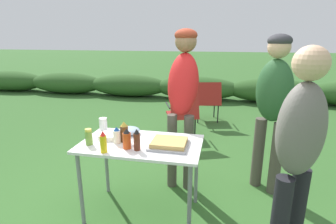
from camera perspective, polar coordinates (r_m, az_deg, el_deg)
name	(u,v)px	position (r m, az deg, el deg)	size (l,w,h in m)	color
ground_plane	(143,212)	(2.79, -5.45, -20.82)	(60.00, 60.00, 0.00)	#336028
shrub_hedge	(197,88)	(7.33, 6.23, 5.23)	(14.40, 0.90, 0.62)	#2D5623
folding_table	(141,150)	(2.45, -5.86, -8.32)	(1.10, 0.64, 0.74)	white
food_tray	(169,144)	(2.33, 0.27, -6.88)	(0.34, 0.30, 0.06)	#9E9EA3
plate_stack	(109,136)	(2.57, -12.82, -5.11)	(0.21, 0.21, 0.04)	white
mixing_bowl	(129,131)	(2.64, -8.41, -4.03)	(0.21, 0.21, 0.07)	#99B2CC
paper_cup_stack	(103,124)	(2.77, -13.92, -2.62)	(0.08, 0.08, 0.13)	white
beer_bottle	(124,132)	(2.44, -9.50, -4.33)	(0.07, 0.07, 0.19)	brown
mayo_bottle	(117,135)	(2.43, -11.08, -5.01)	(0.07, 0.07, 0.15)	silver
relish_jar	(89,137)	(2.45, -16.86, -5.23)	(0.06, 0.06, 0.15)	olive
bbq_sauce_bottle	(137,140)	(2.24, -6.79, -6.08)	(0.06, 0.06, 0.19)	#562314
mustard_bottle	(103,142)	(2.25, -13.90, -6.41)	(0.06, 0.06, 0.19)	yellow
hot_sauce_bottle	(127,139)	(2.29, -8.95, -5.84)	(0.07, 0.07, 0.18)	#CC4214
standing_person_in_gray_fleece	(183,88)	(2.88, 3.32, 5.30)	(0.35, 0.50, 1.76)	#4C473D
standing_person_in_navy_coat	(273,99)	(2.94, 21.94, 2.69)	(0.48, 0.46, 1.70)	#4C473D
standing_person_with_beanie	(298,147)	(1.94, 26.53, -6.81)	(0.46, 0.46, 1.63)	black
camp_chair_green_behind_table	(182,112)	(4.38, 3.17, 0.05)	(0.64, 0.71, 0.83)	maroon
camp_chair_near_hedge	(208,99)	(5.31, 8.66, 2.74)	(0.59, 0.68, 0.83)	maroon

